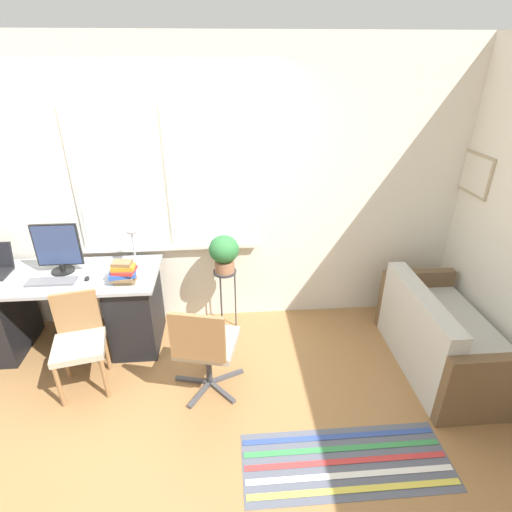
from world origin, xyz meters
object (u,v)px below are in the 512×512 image
Objects in this scene: plant_stand at (225,280)px; book_stack at (124,272)px; mouse at (87,278)px; desk_chair_wooden at (79,340)px; couch_loveseat at (441,340)px; monitor at (58,249)px; office_chair_swivel at (205,346)px; desk_lamp at (133,242)px; keyboard at (51,282)px; potted_plant at (224,252)px.

book_stack is at bearing -158.56° from plant_stand.
mouse is 0.35m from book_stack.
desk_chair_wooden is 0.61× the size of couch_loveseat.
office_chair_swivel is at bearing -31.04° from monitor.
desk_lamp is 2.87m from couch_loveseat.
monitor reaches higher than couch_loveseat.
desk_lamp reaches higher than desk_chair_wooden.
plant_stand is (-1.87, 0.73, 0.27)m from couch_loveseat.
keyboard is 1.73× the size of book_stack.
monitor is 0.30m from keyboard.
desk_lamp is 0.58× the size of plant_stand.
keyboard is 0.75m from desk_lamp.
book_stack is (0.60, -0.24, -0.13)m from monitor.
monitor is 0.53× the size of office_chair_swivel.
mouse is 0.28× the size of book_stack.
keyboard is 1.53m from plant_stand.
monitor is 0.34× the size of couch_loveseat.
potted_plant reaches higher than desk_chair_wooden.
desk_lamp reaches higher than mouse.
monitor is at bearing -176.19° from plant_stand.
mouse is 0.17× the size of desk_lamp.
potted_plant reaches higher than office_chair_swivel.
desk_chair_wooden is 1.25× the size of plant_stand.
potted_plant is at bearing 12.91° from mouse.
keyboard is 1.08× the size of desk_lamp.
desk_lamp is 0.28× the size of couch_loveseat.
office_chair_swivel is at bearing -52.49° from desk_lamp.
mouse is 0.18× the size of potted_plant.
desk_lamp is (0.64, 0.07, 0.00)m from monitor.
desk_lamp reaches higher than couch_loveseat.
desk_lamp is at bearing -178.07° from potted_plant.
office_chair_swivel is at bearing -21.47° from desk_chair_wooden.
office_chair_swivel reaches higher than keyboard.
book_stack is at bearing -3.92° from keyboard.
keyboard is at bearing -9.75° from office_chair_swivel.
desk_lamp is 0.94m from desk_chair_wooden.
book_stack is at bearing 81.86° from couch_loveseat.
book_stack is 0.29× the size of desk_chair_wooden.
potted_plant is at bearing 18.28° from desk_chair_wooden.
plant_stand is (1.49, 0.29, -0.22)m from keyboard.
monitor reaches higher than desk_lamp.
desk_chair_wooden is 1.04m from office_chair_swivel.
potted_plant is at bearing -161.57° from plant_stand.
monitor reaches higher than potted_plant.
mouse is 0.07× the size of office_chair_swivel.
book_stack reaches higher than couch_loveseat.
monitor is 1.22× the size of desk_lamp.
mouse is 0.10× the size of plant_stand.
office_chair_swivel is at bearing -37.83° from book_stack.
office_chair_swivel is 0.65× the size of couch_loveseat.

